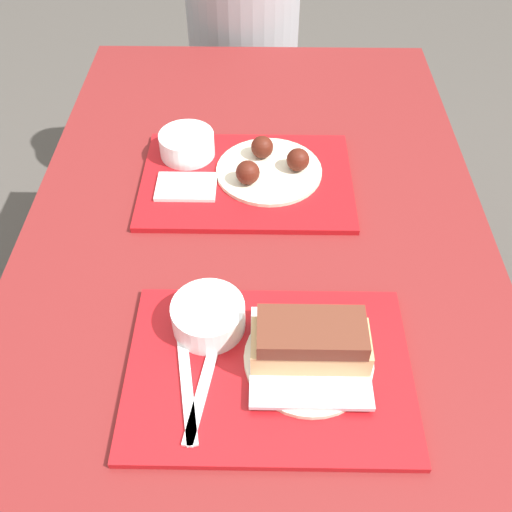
# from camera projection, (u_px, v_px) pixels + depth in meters

# --- Properties ---
(ground_plane) EXTENTS (12.00, 12.00, 0.00)m
(ground_plane) POSITION_uv_depth(u_px,v_px,m) (255.00, 455.00, 1.51)
(ground_plane) COLOR #4C4742
(picnic_table) EXTENTS (0.87, 1.64, 0.73)m
(picnic_table) POSITION_uv_depth(u_px,v_px,m) (255.00, 307.00, 1.05)
(picnic_table) COLOR maroon
(picnic_table) RESTS_ON ground_plane
(picnic_bench_far) EXTENTS (0.83, 0.28, 0.44)m
(picnic_bench_far) POSITION_uv_depth(u_px,v_px,m) (260.00, 115.00, 1.95)
(picnic_bench_far) COLOR maroon
(picnic_bench_far) RESTS_ON ground_plane
(tray_near) EXTENTS (0.42, 0.30, 0.01)m
(tray_near) POSITION_uv_depth(u_px,v_px,m) (269.00, 370.00, 0.85)
(tray_near) COLOR #B21419
(tray_near) RESTS_ON picnic_table
(tray_far) EXTENTS (0.42, 0.30, 0.01)m
(tray_far) POSITION_uv_depth(u_px,v_px,m) (247.00, 180.00, 1.15)
(tray_far) COLOR #B21419
(tray_far) RESTS_ON picnic_table
(bowl_coleslaw_near) EXTENTS (0.11, 0.11, 0.05)m
(bowl_coleslaw_near) POSITION_uv_depth(u_px,v_px,m) (208.00, 315.00, 0.87)
(bowl_coleslaw_near) COLOR white
(bowl_coleslaw_near) RESTS_ON tray_near
(brisket_sandwich_plate) EXTENTS (0.19, 0.19, 0.09)m
(brisket_sandwich_plate) POSITION_uv_depth(u_px,v_px,m) (310.00, 347.00, 0.83)
(brisket_sandwich_plate) COLOR beige
(brisket_sandwich_plate) RESTS_ON tray_near
(plastic_fork_near) EXTENTS (0.05, 0.17, 0.00)m
(plastic_fork_near) POSITION_uv_depth(u_px,v_px,m) (187.00, 390.00, 0.81)
(plastic_fork_near) COLOR white
(plastic_fork_near) RESTS_ON tray_near
(plastic_knife_near) EXTENTS (0.04, 0.17, 0.00)m
(plastic_knife_near) POSITION_uv_depth(u_px,v_px,m) (203.00, 390.00, 0.81)
(plastic_knife_near) COLOR white
(plastic_knife_near) RESTS_ON tray_near
(bowl_coleslaw_far) EXTENTS (0.11, 0.11, 0.05)m
(bowl_coleslaw_far) POSITION_uv_depth(u_px,v_px,m) (187.00, 143.00, 1.18)
(bowl_coleslaw_far) COLOR white
(bowl_coleslaw_far) RESTS_ON tray_far
(wings_plate_far) EXTENTS (0.21, 0.21, 0.06)m
(wings_plate_far) POSITION_uv_depth(u_px,v_px,m) (269.00, 166.00, 1.14)
(wings_plate_far) COLOR beige
(wings_plate_far) RESTS_ON tray_far
(napkin_far) EXTENTS (0.12, 0.08, 0.01)m
(napkin_far) POSITION_uv_depth(u_px,v_px,m) (186.00, 187.00, 1.12)
(napkin_far) COLOR white
(napkin_far) RESTS_ON tray_far
(person_seated_across) EXTENTS (0.34, 0.34, 0.76)m
(person_seated_across) POSITION_uv_depth(u_px,v_px,m) (243.00, 0.00, 1.67)
(person_seated_across) COLOR #9E9EA3
(person_seated_across) RESTS_ON picnic_bench_far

